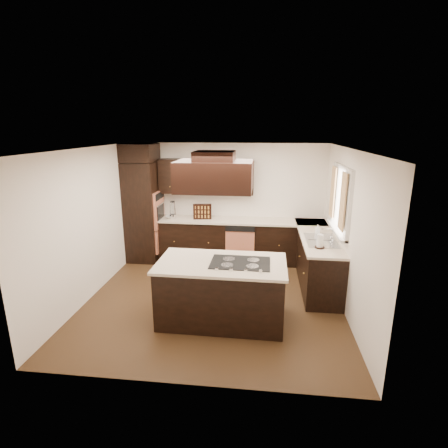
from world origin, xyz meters
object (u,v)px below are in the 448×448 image
Objects in this scene: oven_column at (143,212)px; island at (222,292)px; spice_rack at (202,212)px; range_hood at (215,176)px.

oven_column is 3.14m from island.
oven_column reaches higher than island.
oven_column reaches higher than spice_rack.
spice_rack is at bearing 3.19° from oven_column.
oven_column is at bearing 130.95° from island.
range_hood is at bearing 138.57° from island.
island is 4.66× the size of spice_rack.
range_hood is (-0.11, 0.10, 1.72)m from island.
oven_column is at bearing 174.41° from spice_rack.
range_hood is at bearing -50.26° from oven_column.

